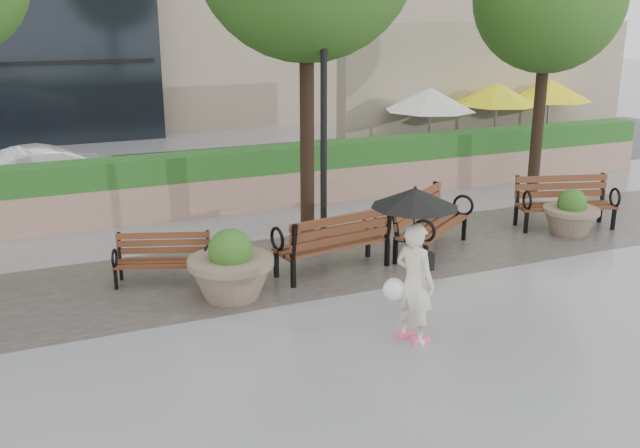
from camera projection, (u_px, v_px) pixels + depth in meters
name	position (u px, v px, depth m)	size (l,w,h in m)	color
ground	(356.00, 336.00, 9.82)	(100.00, 100.00, 0.00)	gray
cobble_strip	(279.00, 267.00, 12.45)	(28.00, 3.20, 0.01)	#383330
hedge_wall	(215.00, 182.00, 15.77)	(24.00, 0.80, 1.35)	tan
cafe_wall	(489.00, 90.00, 21.68)	(10.00, 0.60, 4.00)	tan
cafe_hedge	(519.00, 154.00, 20.01)	(8.00, 0.50, 0.90)	#24511B
asphalt_street	(176.00, 175.00, 19.46)	(40.00, 7.00, 0.00)	black
bench_1	(163.00, 270.00, 11.65)	(1.63, 1.08, 0.82)	brown
bench_2	(333.00, 254.00, 12.17)	(2.11, 1.10, 1.08)	brown
bench_3	(431.00, 235.00, 13.19)	(2.12, 1.84, 1.10)	brown
bench_4	(564.00, 213.00, 14.66)	(2.09, 1.31, 1.05)	brown
planter_left	(231.00, 271.00, 11.03)	(1.34, 1.34, 1.12)	#7F6B56
planter_right	(571.00, 216.00, 14.25)	(1.10, 1.10, 0.92)	#7F6B56
lamppost	(324.00, 158.00, 12.99)	(0.28, 0.28, 3.95)	black
tree_2	(552.00, 2.00, 16.43)	(3.55, 3.46, 6.36)	black
patio_umb_white	(430.00, 100.00, 19.35)	(2.50, 2.50, 2.30)	black
patio_umb_yellow_a	(497.00, 94.00, 20.60)	(2.50, 2.50, 2.30)	black
patio_umb_yellow_b	(550.00, 91.00, 21.58)	(2.50, 2.50, 2.30)	black
car_right	(52.00, 171.00, 17.12)	(1.29, 3.69, 1.22)	silver
pedestrian	(414.00, 250.00, 9.37)	(1.15, 1.15, 2.12)	beige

